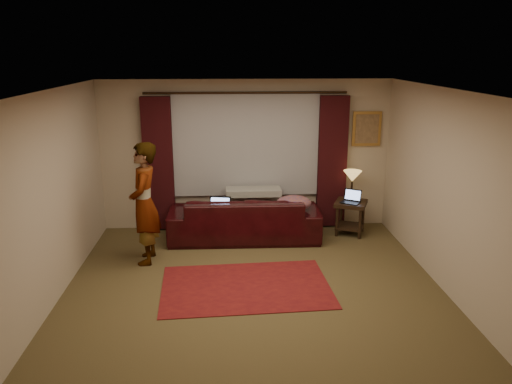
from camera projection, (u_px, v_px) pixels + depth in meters
The scene contains 20 objects.
floor at pixel (254, 289), 6.64m from camera, with size 5.00×5.00×0.01m, color brown.
ceiling at pixel (254, 90), 5.92m from camera, with size 5.00×5.00×0.02m, color silver.
wall_back at pixel (246, 155), 8.68m from camera, with size 5.00×0.02×2.60m, color #BCAB94.
wall_front at pixel (271, 285), 3.88m from camera, with size 5.00×0.02×2.60m, color #BCAB94.
wall_left at pixel (51, 198), 6.14m from camera, with size 0.02×5.00×2.60m, color #BCAB94.
wall_right at pixel (447, 192), 6.42m from camera, with size 0.02×5.00×2.60m, color #BCAB94.
sheer_curtain at pixel (246, 145), 8.57m from camera, with size 2.50×0.05×1.80m, color #9D9DA4.
drape_left at pixel (159, 164), 8.52m from camera, with size 0.50×0.14×2.30m, color black.
drape_right at pixel (332, 162), 8.69m from camera, with size 0.50×0.14×2.30m, color black.
curtain_rod at pixel (246, 93), 8.28m from camera, with size 0.04×0.04×3.40m, color black.
picture_frame at pixel (367, 129), 8.65m from camera, with size 0.50×0.04×0.60m, color #B2833D.
sofa at pixel (244, 210), 8.30m from camera, with size 2.49×1.08×1.01m, color black.
throw_blanket at pixel (253, 176), 8.41m from camera, with size 0.93×0.37×0.11m, color gray.
clothing_pile at pixel (294, 204), 8.22m from camera, with size 0.58×0.45×0.25m, color #7A4955.
laptop_sofa at pixel (219, 207), 8.03m from camera, with size 0.35×0.38×0.25m, color black, non-canonical shape.
area_rug at pixel (246, 286), 6.69m from camera, with size 2.24×1.49×0.01m, color maroon.
end_table at pixel (350, 218), 8.56m from camera, with size 0.50×0.50×0.58m, color black.
tiffany_lamp at pixel (352, 185), 8.56m from camera, with size 0.31×0.31×0.50m, color olive, non-canonical shape.
laptop_table at pixel (350, 197), 8.37m from camera, with size 0.30×0.33×0.22m, color black, non-canonical shape.
person at pixel (144, 204), 7.27m from camera, with size 0.53×0.53×1.81m, color gray.
Camera 1 is at (-0.33, -6.02, 3.05)m, focal length 35.00 mm.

